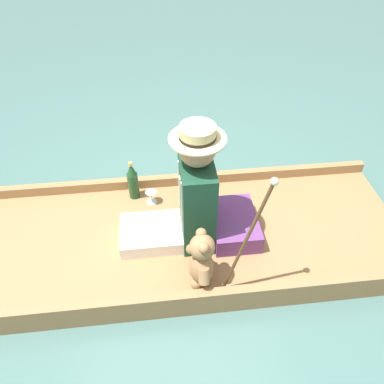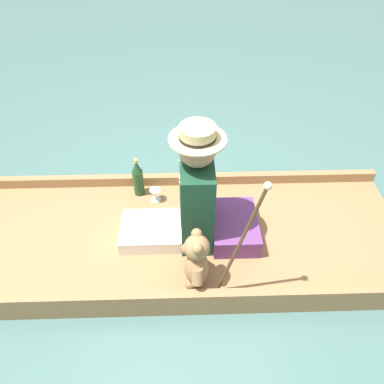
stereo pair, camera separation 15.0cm
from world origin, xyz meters
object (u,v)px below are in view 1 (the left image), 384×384
Objects in this scene: teddy_bear at (201,261)px; wine_glass at (151,195)px; walking_cane at (250,232)px; champagne_bottle at (133,181)px; seated_person at (188,199)px.

wine_glass is at bearing 20.86° from teddy_bear.
walking_cane reaches higher than wine_glass.
teddy_bear reaches higher than champagne_bottle.
teddy_bear is 1.26× the size of champagne_bottle.
wine_glass is at bearing 22.96° from seated_person.
teddy_bear is 0.42m from walking_cane.
champagne_bottle is (0.94, 0.68, -0.37)m from walking_cane.
teddy_bear reaches higher than wine_glass.
teddy_bear is 0.47× the size of walking_cane.
seated_person reaches higher than wine_glass.
walking_cane is (-0.08, -0.25, 0.33)m from teddy_bear.
walking_cane reaches higher than champagne_bottle.
walking_cane is 1.22m from champagne_bottle.
seated_person is at bearing 6.32° from teddy_bear.
seated_person reaches higher than champagne_bottle.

